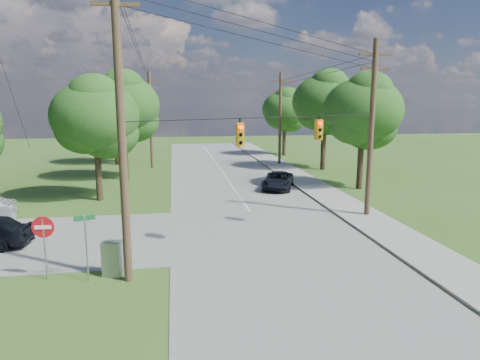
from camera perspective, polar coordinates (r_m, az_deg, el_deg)
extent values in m
plane|color=#37571D|center=(17.58, 0.75, -12.82)|extent=(140.00, 140.00, 0.00)
cube|color=gray|center=(22.54, 3.67, -7.48)|extent=(10.00, 100.00, 0.03)
cube|color=gray|center=(24.81, 19.05, -6.26)|extent=(2.60, 100.00, 0.12)
cylinder|color=brown|center=(16.46, -15.55, 6.78)|extent=(0.32, 0.32, 12.00)
cube|color=brown|center=(16.77, -16.32, 21.60)|extent=(1.70, 0.12, 0.14)
cylinder|color=brown|center=(26.65, 17.10, 6.34)|extent=(0.32, 0.32, 10.50)
cube|color=brown|center=(26.72, 17.61, 15.68)|extent=(2.00, 0.12, 0.14)
cube|color=brown|center=(26.66, 17.52, 13.97)|extent=(1.70, 0.12, 0.14)
cylinder|color=brown|center=(47.41, 5.37, 8.04)|extent=(0.32, 0.32, 10.00)
cube|color=brown|center=(47.42, 5.46, 13.00)|extent=(2.00, 0.12, 0.14)
cylinder|color=brown|center=(46.02, -11.82, 7.80)|extent=(0.32, 0.32, 10.00)
cube|color=brown|center=(46.03, -12.02, 12.90)|extent=(2.00, 0.12, 0.14)
cylinder|color=black|center=(20.98, 4.94, 19.75)|extent=(13.52, 7.63, 1.53)
cylinder|color=black|center=(20.92, 4.93, 18.67)|extent=(13.52, 7.63, 1.53)
cylinder|color=black|center=(20.87, 4.91, 17.58)|extent=(13.52, 7.63, 1.53)
cylinder|color=black|center=(36.88, 9.80, 14.03)|extent=(0.03, 22.00, 0.53)
cylinder|color=black|center=(31.35, -13.16, 15.96)|extent=(0.43, 29.60, 2.03)
cylinder|color=black|center=(36.86, 9.78, 13.41)|extent=(0.03, 22.00, 0.53)
cylinder|color=black|center=(31.31, -13.12, 15.23)|extent=(0.43, 29.60, 2.03)
cylinder|color=black|center=(20.71, 4.76, 8.35)|extent=(13.52, 7.63, 0.04)
cube|color=orange|center=(19.23, 0.05, 6.07)|extent=(0.32, 0.22, 1.05)
sphere|color=#FF0C05|center=(19.06, 0.12, 7.08)|extent=(0.17, 0.17, 0.17)
cube|color=orange|center=(19.46, -0.06, 6.12)|extent=(0.32, 0.22, 1.05)
sphere|color=#FF0C05|center=(19.58, -0.12, 7.17)|extent=(0.17, 0.17, 0.17)
cube|color=orange|center=(22.86, 10.54, 6.59)|extent=(0.32, 0.22, 1.05)
sphere|color=#FF0C05|center=(22.71, 10.69, 7.44)|extent=(0.17, 0.17, 0.17)
cube|color=orange|center=(23.09, 10.34, 6.63)|extent=(0.32, 0.22, 1.05)
sphere|color=#FF0C05|center=(23.20, 10.26, 7.52)|extent=(0.17, 0.17, 0.17)
cylinder|color=#402E20|center=(31.83, -18.30, 0.20)|extent=(0.45, 0.45, 3.15)
ellipsoid|color=#1E4916|center=(31.39, -18.75, 8.06)|extent=(6.00, 6.00, 4.92)
cylinder|color=#402E20|center=(39.50, -15.04, 2.53)|extent=(0.50, 0.50, 3.50)
ellipsoid|color=#1E4916|center=(39.16, -15.37, 9.57)|extent=(6.40, 6.40, 5.25)
cylinder|color=#402E20|center=(49.61, -16.14, 3.92)|extent=(0.48, 0.47, 3.32)
ellipsoid|color=#1E4916|center=(49.33, -16.41, 9.24)|extent=(6.00, 6.00, 4.92)
cylinder|color=#402E20|center=(35.54, 15.70, 1.50)|extent=(0.48, 0.48, 3.32)
ellipsoid|color=#1E4916|center=(35.16, 16.07, 8.94)|extent=(6.20, 6.20, 5.08)
cylinder|color=#402E20|center=(44.89, 11.03, 3.72)|extent=(0.52, 0.52, 3.67)
ellipsoid|color=#1E4916|center=(44.60, 11.26, 10.23)|extent=(6.60, 6.60, 5.41)
cylinder|color=#402E20|center=(56.02, 5.89, 4.89)|extent=(0.45, 0.45, 3.15)
ellipsoid|color=#1E4916|center=(55.77, 5.98, 9.35)|extent=(5.80, 5.80, 4.76)
imported|color=black|center=(34.43, 5.08, -0.05)|extent=(3.70, 5.28, 1.34)
cube|color=gray|center=(18.21, -16.52, -10.02)|extent=(0.93, 0.80, 1.42)
cylinder|color=gray|center=(18.57, -24.58, -8.41)|extent=(0.07, 0.07, 2.49)
cylinder|color=#B80C18|center=(18.31, -24.79, -5.73)|extent=(0.86, 0.07, 0.86)
cube|color=white|center=(18.28, -24.82, -5.75)|extent=(0.62, 0.06, 0.15)
cylinder|color=gray|center=(17.77, -19.78, -8.61)|extent=(0.06, 0.06, 2.66)
cube|color=#135429|center=(17.42, -20.03, -4.80)|extent=(0.76, 0.29, 0.19)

